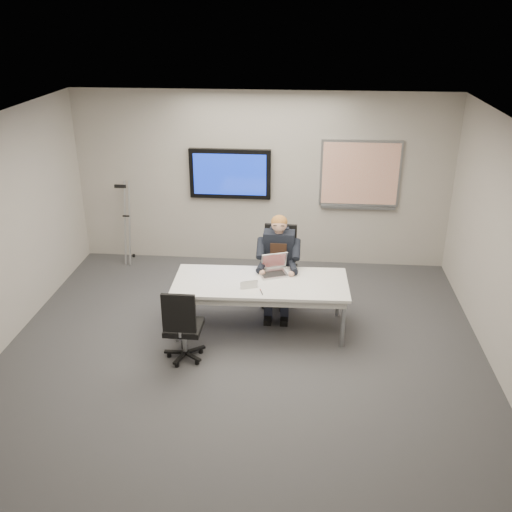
# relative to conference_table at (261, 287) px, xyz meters

# --- Properties ---
(floor) EXTENTS (6.00, 6.00, 0.02)m
(floor) POSITION_rel_conference_table_xyz_m (-0.17, -0.78, -0.61)
(floor) COLOR #363638
(floor) RESTS_ON ground
(ceiling) EXTENTS (6.00, 6.00, 0.02)m
(ceiling) POSITION_rel_conference_table_xyz_m (-0.17, -0.78, 2.19)
(ceiling) COLOR silver
(ceiling) RESTS_ON wall_back
(wall_back) EXTENTS (6.00, 0.02, 2.80)m
(wall_back) POSITION_rel_conference_table_xyz_m (-0.17, 2.22, 0.79)
(wall_back) COLOR #ABA59A
(wall_back) RESTS_ON ground
(wall_front) EXTENTS (6.00, 0.02, 2.80)m
(wall_front) POSITION_rel_conference_table_xyz_m (-0.17, -3.78, 0.79)
(wall_front) COLOR #ABA59A
(wall_front) RESTS_ON ground
(conference_table) EXTENTS (2.28, 1.01, 0.69)m
(conference_table) POSITION_rel_conference_table_xyz_m (0.00, 0.00, 0.00)
(conference_table) COLOR white
(conference_table) RESTS_ON ground
(tv_display) EXTENTS (1.30, 0.09, 0.80)m
(tv_display) POSITION_rel_conference_table_xyz_m (-0.67, 2.17, 0.89)
(tv_display) COLOR black
(tv_display) RESTS_ON wall_back
(whiteboard) EXTENTS (1.25, 0.08, 1.10)m
(whiteboard) POSITION_rel_conference_table_xyz_m (1.38, 2.19, 0.92)
(whiteboard) COLOR #96999E
(whiteboard) RESTS_ON wall_back
(office_chair_far) EXTENTS (0.56, 0.56, 1.14)m
(office_chair_far) POSITION_rel_conference_table_xyz_m (0.20, 0.74, -0.26)
(office_chair_far) COLOR black
(office_chair_far) RESTS_ON ground
(office_chair_near) EXTENTS (0.47, 0.47, 0.98)m
(office_chair_near) POSITION_rel_conference_table_xyz_m (-0.86, -0.83, -0.31)
(office_chair_near) COLOR black
(office_chair_near) RESTS_ON ground
(seated_person) EXTENTS (0.43, 0.73, 1.38)m
(seated_person) POSITION_rel_conference_table_xyz_m (0.20, 0.48, -0.06)
(seated_person) COLOR #1E2232
(seated_person) RESTS_ON office_chair_far
(crutch) EXTENTS (0.43, 0.78, 1.49)m
(crutch) POSITION_rel_conference_table_xyz_m (-2.36, 1.97, 0.10)
(crutch) COLOR #AFB3B7
(crutch) RESTS_ON ground
(laptop) EXTENTS (0.42, 0.45, 0.25)m
(laptop) POSITION_rel_conference_table_xyz_m (0.15, 0.27, 0.14)
(laptop) COLOR silver
(laptop) RESTS_ON conference_table
(name_tent) EXTENTS (0.23, 0.14, 0.09)m
(name_tent) POSITION_rel_conference_table_xyz_m (-0.13, -0.18, 0.12)
(name_tent) COLOR silver
(name_tent) RESTS_ON conference_table
(pen) EXTENTS (0.05, 0.14, 0.01)m
(pen) POSITION_rel_conference_table_xyz_m (0.03, -0.30, 0.09)
(pen) COLOR black
(pen) RESTS_ON conference_table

